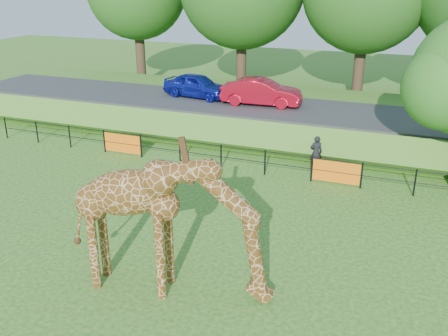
{
  "coord_description": "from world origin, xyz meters",
  "views": [
    {
      "loc": [
        5.51,
        -11.03,
        8.09
      ],
      "look_at": [
        -0.06,
        3.36,
        2.0
      ],
      "focal_mm": 40.0,
      "sensor_mm": 36.0,
      "label": 1
    }
  ],
  "objects_px": {
    "giraffe": "(170,226)",
    "car_red": "(261,92)",
    "car_blue": "(197,85)",
    "visitor": "(316,152)"
  },
  "relations": [
    {
      "from": "giraffe",
      "to": "car_blue",
      "type": "xyz_separation_m",
      "value": [
        -6.07,
        15.35,
        0.13
      ]
    },
    {
      "from": "car_blue",
      "to": "car_red",
      "type": "xyz_separation_m",
      "value": [
        3.92,
        -0.38,
        0.03
      ]
    },
    {
      "from": "giraffe",
      "to": "car_red",
      "type": "height_order",
      "value": "giraffe"
    },
    {
      "from": "car_red",
      "to": "giraffe",
      "type": "bearing_deg",
      "value": -176.39
    },
    {
      "from": "car_red",
      "to": "car_blue",
      "type": "bearing_deg",
      "value": 79.84
    },
    {
      "from": "car_blue",
      "to": "car_red",
      "type": "distance_m",
      "value": 3.94
    },
    {
      "from": "giraffe",
      "to": "car_red",
      "type": "xyz_separation_m",
      "value": [
        -2.15,
        14.97,
        0.16
      ]
    },
    {
      "from": "giraffe",
      "to": "car_red",
      "type": "relative_size",
      "value": 1.29
    },
    {
      "from": "giraffe",
      "to": "car_blue",
      "type": "bearing_deg",
      "value": 103.23
    },
    {
      "from": "giraffe",
      "to": "visitor",
      "type": "xyz_separation_m",
      "value": [
        1.79,
        10.44,
        -1.22
      ]
    }
  ]
}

